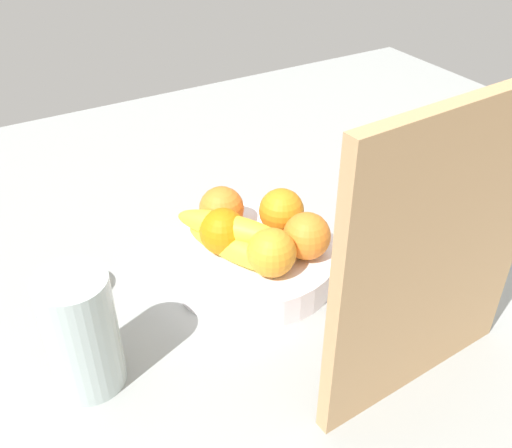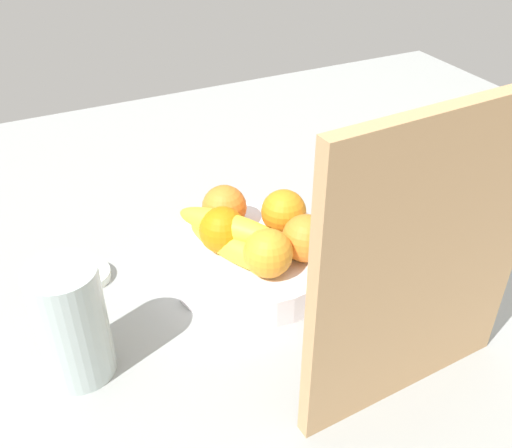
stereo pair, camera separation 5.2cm
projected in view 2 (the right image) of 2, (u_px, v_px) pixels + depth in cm
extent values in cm
cube|color=gray|center=(247.00, 269.00, 90.10)|extent=(180.00, 140.00, 3.00)
cylinder|color=white|center=(256.00, 259.00, 86.17)|extent=(24.87, 24.87, 4.58)
sphere|color=orange|center=(284.00, 212.00, 86.26)|extent=(6.82, 6.82, 6.82)
sphere|color=orange|center=(224.00, 207.00, 87.32)|extent=(6.82, 6.82, 6.82)
sphere|color=orange|center=(223.00, 230.00, 82.38)|extent=(6.82, 6.82, 6.82)
sphere|color=orange|center=(268.00, 253.00, 77.92)|extent=(6.82, 6.82, 6.82)
sphere|color=orange|center=(306.00, 238.00, 80.74)|extent=(6.82, 6.82, 6.82)
ellipsoid|color=gold|center=(234.00, 247.00, 81.40)|extent=(10.27, 17.22, 4.00)
ellipsoid|color=yellow|center=(231.00, 227.00, 81.57)|extent=(13.30, 16.06, 4.00)
cube|color=tan|center=(423.00, 267.00, 59.52)|extent=(28.06, 3.50, 36.00)
cylinder|color=#AFC0BD|center=(72.00, 323.00, 67.15)|extent=(8.30, 8.30, 15.69)
cylinder|color=white|center=(87.00, 275.00, 85.48)|extent=(7.05, 7.05, 1.31)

